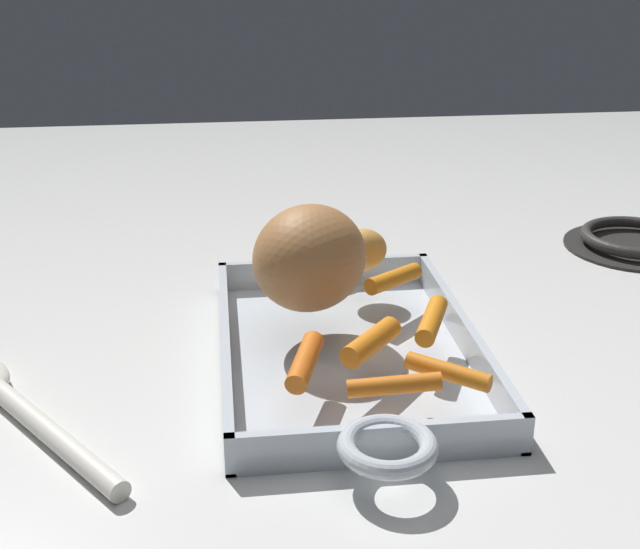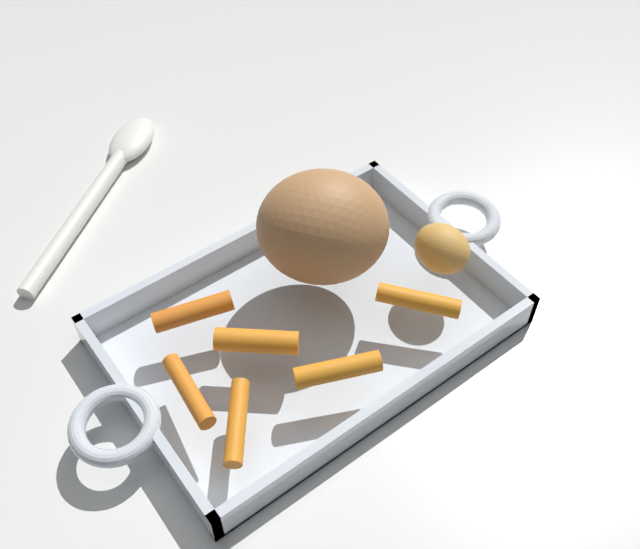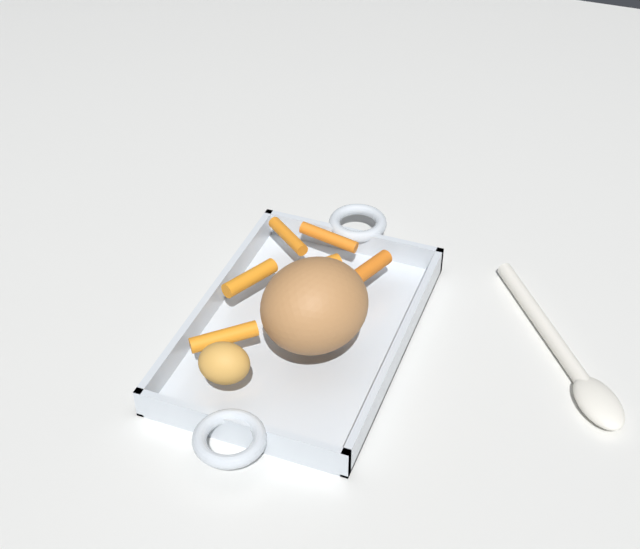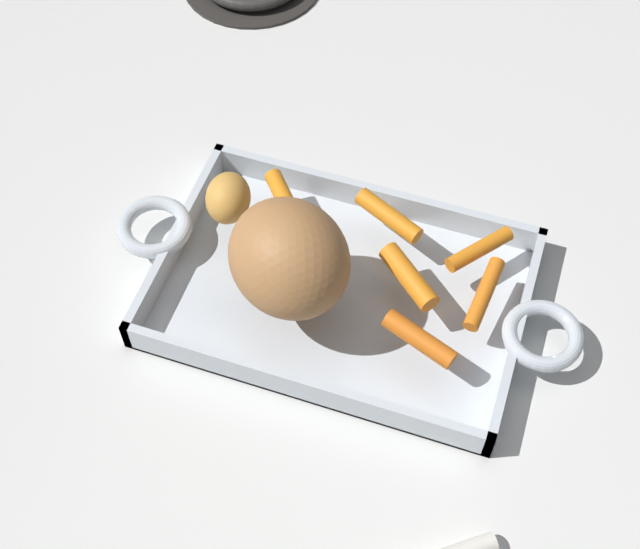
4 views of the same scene
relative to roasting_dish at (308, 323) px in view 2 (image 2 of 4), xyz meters
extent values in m
plane|color=silver|center=(0.00, 0.00, -0.01)|extent=(2.04, 2.04, 0.00)
cube|color=silver|center=(0.00, 0.00, -0.01)|extent=(0.33, 0.23, 0.01)
cube|color=silver|center=(0.00, 0.11, 0.00)|extent=(0.33, 0.01, 0.03)
cube|color=silver|center=(0.00, -0.11, 0.00)|extent=(0.33, 0.01, 0.03)
cube|color=silver|center=(0.16, 0.00, 0.00)|extent=(0.01, 0.23, 0.03)
cube|color=silver|center=(-0.16, 0.00, 0.00)|extent=(0.01, 0.23, 0.03)
torus|color=silver|center=(0.18, 0.00, 0.02)|extent=(0.07, 0.07, 0.01)
torus|color=silver|center=(-0.18, 0.00, 0.02)|extent=(0.07, 0.07, 0.01)
ellipsoid|color=#AD7240|center=(-0.04, -0.03, 0.07)|extent=(0.15, 0.15, 0.10)
cylinder|color=orange|center=(0.08, -0.05, 0.03)|extent=(0.07, 0.04, 0.02)
cylinder|color=orange|center=(0.13, 0.02, 0.03)|extent=(0.02, 0.07, 0.02)
cylinder|color=orange|center=(0.11, 0.06, 0.03)|extent=(0.05, 0.06, 0.02)
cylinder|color=orange|center=(0.02, 0.07, 0.03)|extent=(0.07, 0.04, 0.02)
cylinder|color=orange|center=(-0.07, 0.06, 0.03)|extent=(0.06, 0.07, 0.02)
cylinder|color=orange|center=(0.06, 0.01, 0.03)|extent=(0.06, 0.06, 0.02)
ellipsoid|color=gold|center=(-0.12, 0.03, 0.05)|extent=(0.05, 0.06, 0.04)
cylinder|color=white|center=(0.11, -0.24, 0.00)|extent=(0.17, 0.13, 0.02)
ellipsoid|color=white|center=(0.01, -0.32, 0.00)|extent=(0.08, 0.08, 0.02)
camera|label=1|loc=(0.66, -0.11, 0.35)|focal=46.83mm
camera|label=2|loc=(0.23, 0.33, 0.53)|focal=42.59mm
camera|label=3|loc=(-0.72, -0.29, 0.71)|focal=53.82mm
camera|label=4|loc=(0.13, -0.44, 0.71)|focal=51.53mm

